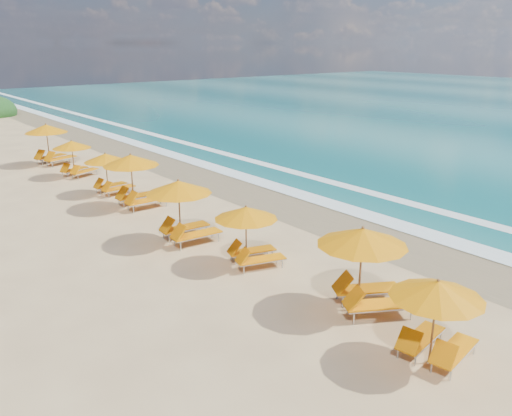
% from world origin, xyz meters
% --- Properties ---
extents(ground, '(160.00, 160.00, 0.00)m').
position_xyz_m(ground, '(0.00, 0.00, 0.00)').
color(ground, tan).
rests_on(ground, ground).
extents(wet_sand, '(4.00, 160.00, 0.01)m').
position_xyz_m(wet_sand, '(4.00, 0.00, 0.01)').
color(wet_sand, '#8D7954').
rests_on(wet_sand, ground).
extents(surf_foam, '(4.00, 160.00, 0.01)m').
position_xyz_m(surf_foam, '(6.70, 0.00, 0.03)').
color(surf_foam, white).
rests_on(surf_foam, ground).
extents(station_2, '(2.60, 2.47, 2.19)m').
position_xyz_m(station_2, '(-1.94, -9.13, 1.23)').
color(station_2, olive).
rests_on(station_2, ground).
extents(station_3, '(3.41, 3.41, 2.54)m').
position_xyz_m(station_3, '(-1.25, -6.47, 1.42)').
color(station_3, olive).
rests_on(station_3, ground).
extents(station_4, '(2.72, 2.65, 2.16)m').
position_xyz_m(station_4, '(-1.81, -1.96, 1.21)').
color(station_4, olive).
rests_on(station_4, ground).
extents(station_5, '(2.83, 2.65, 2.50)m').
position_xyz_m(station_5, '(-2.39, 1.33, 1.40)').
color(station_5, olive).
rests_on(station_5, ground).
extents(station_6, '(2.75, 2.54, 2.56)m').
position_xyz_m(station_6, '(-1.77, 6.51, 1.44)').
color(station_6, olive).
rests_on(station_6, ground).
extents(station_7, '(2.43, 2.28, 2.14)m').
position_xyz_m(station_7, '(-1.77, 9.41, 1.20)').
color(station_7, olive).
rests_on(station_7, ground).
extents(station_8, '(2.75, 2.70, 2.14)m').
position_xyz_m(station_8, '(-1.79, 13.98, 1.20)').
color(station_8, olive).
rests_on(station_8, ground).
extents(station_9, '(3.29, 3.21, 2.59)m').
position_xyz_m(station_9, '(-1.78, 18.05, 1.45)').
color(station_9, olive).
rests_on(station_9, ground).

